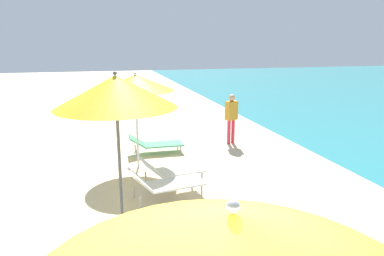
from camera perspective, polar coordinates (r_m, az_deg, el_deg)
umbrella_second at (r=5.37m, az=-12.42°, el=5.83°), size 1.86×1.86×2.74m
lounger_second_shoreside at (r=7.26m, az=-4.40°, el=-8.95°), size 1.61×0.84×0.68m
umbrella_farthest at (r=8.74m, az=-9.31°, el=7.33°), size 1.94×1.94×2.44m
lounger_farthest_shoreside at (r=10.20m, az=-6.01°, el=-2.53°), size 1.58×0.62×0.55m
lounger_farthest_inland at (r=8.12m, az=-3.36°, el=-6.83°), size 1.52×0.81×0.59m
person_walking_near at (r=11.00m, az=6.49°, el=2.27°), size 0.41×0.32×1.59m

